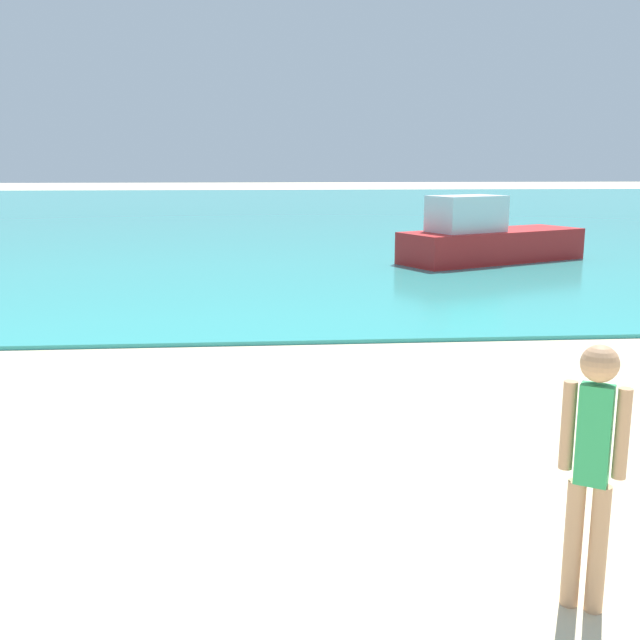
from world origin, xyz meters
TOP-DOWN VIEW (x-y plane):
  - water at (0.00, 42.17)m, footprint 160.00×60.00m
  - person_standing at (1.84, 5.70)m, footprint 0.32×0.23m
  - boat_near at (5.72, 20.37)m, footprint 5.11×3.48m

SIDE VIEW (x-z plane):
  - water at x=0.00m, z-range 0.00..0.06m
  - boat_near at x=5.72m, z-range -0.20..1.47m
  - person_standing at x=1.84m, z-range 0.11..1.67m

